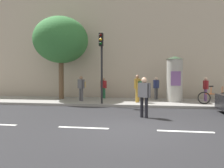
{
  "coord_description": "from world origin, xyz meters",
  "views": [
    {
      "loc": [
        0.35,
        -7.06,
        1.8
      ],
      "look_at": [
        -0.99,
        2.0,
        1.46
      ],
      "focal_mm": 33.84,
      "sensor_mm": 36.0,
      "label": 1
    }
  ],
  "objects": [
    {
      "name": "pedestrian_near_pole",
      "position": [
        1.26,
        8.18,
        1.07
      ],
      "size": [
        0.42,
        0.47,
        1.59
      ],
      "color": "#4C4C51",
      "rests_on": "sidewalk_curb"
    },
    {
      "name": "street_tree",
      "position": [
        -5.57,
        7.61,
        4.4
      ],
      "size": [
        3.92,
        3.92,
        5.94
      ],
      "color": "brown",
      "rests_on": "sidewalk_curb"
    },
    {
      "name": "sidewalk_curb",
      "position": [
        0.0,
        7.0,
        0.07
      ],
      "size": [
        36.0,
        4.0,
        0.15
      ],
      "primitive_type": "cube",
      "color": "gray",
      "rests_on": "ground_plane"
    },
    {
      "name": "pedestrian_in_dark_shirt",
      "position": [
        0.01,
        6.28,
        1.19
      ],
      "size": [
        0.49,
        0.56,
        1.73
      ],
      "color": "#B78C33",
      "rests_on": "sidewalk_curb"
    },
    {
      "name": "traffic_light",
      "position": [
        -2.11,
        5.24,
        2.97
      ],
      "size": [
        0.24,
        0.45,
        4.17
      ],
      "color": "black",
      "rests_on": "sidewalk_curb"
    },
    {
      "name": "bicycle_leaning",
      "position": [
        4.43,
        5.91,
        0.54
      ],
      "size": [
        1.75,
        0.42,
        1.09
      ],
      "color": "black",
      "rests_on": "sidewalk_curb"
    },
    {
      "name": "lane_markings",
      "position": [
        -0.0,
        0.0,
        0.0
      ],
      "size": [
        25.8,
        0.16,
        0.01
      ],
      "color": "silver",
      "rests_on": "ground_plane"
    },
    {
      "name": "ground_plane",
      "position": [
        0.0,
        0.0,
        0.0
      ],
      "size": [
        80.0,
        80.0,
        0.0
      ],
      "primitive_type": "plane",
      "color": "#232326"
    },
    {
      "name": "pedestrian_with_backpack",
      "position": [
        0.4,
        2.14,
        1.05
      ],
      "size": [
        0.55,
        0.53,
        1.75
      ],
      "color": "black",
      "rests_on": "ground_plane"
    },
    {
      "name": "pedestrian_with_bag",
      "position": [
        4.45,
        7.63,
        1.07
      ],
      "size": [
        0.25,
        0.63,
        1.58
      ],
      "color": "#724C84",
      "rests_on": "sidewalk_curb"
    },
    {
      "name": "poster_column",
      "position": [
        2.36,
        7.03,
        1.64
      ],
      "size": [
        1.11,
        1.11,
        2.94
      ],
      "color": "#9E9B93",
      "rests_on": "sidewalk_curb"
    },
    {
      "name": "building_backdrop",
      "position": [
        0.0,
        12.0,
        5.79
      ],
      "size": [
        36.0,
        5.0,
        11.58
      ],
      "primitive_type": "cube",
      "color": "#B7A893",
      "rests_on": "ground_plane"
    },
    {
      "name": "pedestrian_in_light_jacket",
      "position": [
        -3.71,
        6.48,
        1.15
      ],
      "size": [
        0.54,
        0.54,
        1.66
      ],
      "color": "#4C4C51",
      "rests_on": "sidewalk_curb"
    },
    {
      "name": "pedestrian_tallest",
      "position": [
        -2.57,
        8.35,
        1.04
      ],
      "size": [
        0.51,
        0.51,
        1.52
      ],
      "color": "#1E5938",
      "rests_on": "sidewalk_curb"
    }
  ]
}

